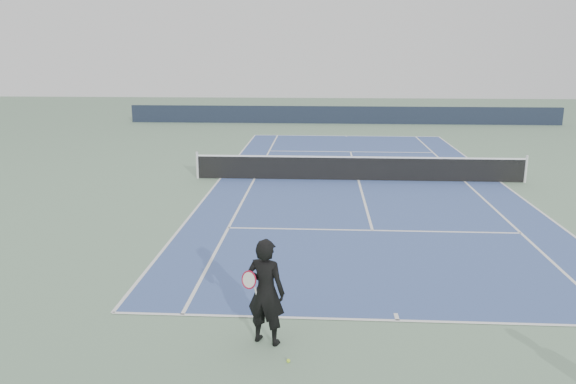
{
  "coord_description": "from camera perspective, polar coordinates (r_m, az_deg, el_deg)",
  "views": [
    {
      "loc": [
        -1.49,
        -21.64,
        4.94
      ],
      "look_at": [
        -2.4,
        -6.4,
        1.1
      ],
      "focal_mm": 35.0,
      "sensor_mm": 36.0,
      "label": 1
    }
  ],
  "objects": [
    {
      "name": "ground",
      "position": [
        22.25,
        7.16,
        1.18
      ],
      "size": [
        80.0,
        80.0,
        0.0
      ],
      "primitive_type": "plane",
      "color": "gray"
    },
    {
      "name": "court_surface",
      "position": [
        22.25,
        7.16,
        1.19
      ],
      "size": [
        10.97,
        23.77,
        0.01
      ],
      "primitive_type": "cube",
      "color": "#3C538D",
      "rests_on": "ground"
    },
    {
      "name": "tennis_net",
      "position": [
        22.14,
        7.2,
        2.45
      ],
      "size": [
        12.9,
        0.1,
        1.07
      ],
      "color": "silver",
      "rests_on": "ground"
    },
    {
      "name": "windscreen_far",
      "position": [
        39.79,
        5.59,
        7.79
      ],
      "size": [
        30.0,
        0.25,
        1.2
      ],
      "primitive_type": "cube",
      "color": "black",
      "rests_on": "ground"
    },
    {
      "name": "tennis_player",
      "position": [
        9.74,
        -2.28,
        -10.07
      ],
      "size": [
        0.88,
        0.73,
        1.9
      ],
      "color": "black",
      "rests_on": "ground"
    },
    {
      "name": "tennis_ball",
      "position": [
        9.57,
        0.04,
        -16.77
      ],
      "size": [
        0.06,
        0.06,
        0.06
      ],
      "primitive_type": "sphere",
      "color": "#C1EA2F",
      "rests_on": "ground"
    }
  ]
}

